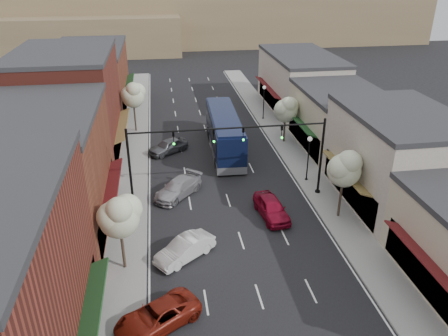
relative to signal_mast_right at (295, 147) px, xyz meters
name	(u,v)px	position (x,y,z in m)	size (l,w,h in m)	color
ground	(246,257)	(-5.62, -8.00, -4.62)	(160.00, 160.00, 0.00)	black
sidewalk_left	(133,156)	(-14.02, 10.50, -4.55)	(2.80, 73.00, 0.15)	gray
sidewalk_right	(288,147)	(2.78, 10.50, -4.55)	(2.80, 73.00, 0.15)	gray
curb_left	(147,155)	(-12.62, 10.50, -4.55)	(0.25, 73.00, 0.17)	gray
curb_right	(276,148)	(1.38, 10.50, -4.55)	(0.25, 73.00, 0.17)	gray
bldg_left_midnear	(40,173)	(-19.85, -2.00, 0.03)	(10.14, 14.10, 9.40)	brown
bldg_left_midfar	(70,106)	(-19.86, 12.00, 0.78)	(10.14, 14.10, 10.90)	maroon
bldg_left_far	(91,79)	(-19.84, 28.00, -0.46)	(10.14, 18.10, 8.40)	brown
bldg_right_midnear	(396,159)	(8.10, -2.00, -0.72)	(9.14, 12.10, 7.90)	beige
bldg_right_midfar	(339,119)	(8.08, 10.00, -1.46)	(9.14, 12.10, 6.40)	#B6AD91
bldg_right_far	(300,82)	(8.09, 24.00, -0.96)	(9.14, 16.10, 7.40)	beige
hill_far	(175,16)	(-5.62, 82.00, 1.38)	(120.00, 30.00, 12.00)	#7A6647
hill_near	(63,34)	(-30.62, 70.00, -0.62)	(50.00, 20.00, 8.00)	#7A6647
signal_mast_right	(295,147)	(0.00, 0.00, 0.00)	(8.22, 0.46, 7.00)	black
signal_mast_left	(159,155)	(-11.24, 0.00, 0.00)	(8.22, 0.46, 7.00)	black
tree_right_near	(345,167)	(2.73, -4.05, -0.17)	(2.85, 2.65, 5.95)	#47382B
tree_right_far	(286,109)	(2.73, 11.95, -0.63)	(2.85, 2.65, 5.43)	#47382B
tree_left_near	(119,215)	(-13.87, -8.05, -0.40)	(2.85, 2.65, 5.69)	#47382B
tree_left_far	(133,94)	(-13.87, 17.95, -0.02)	(2.85, 2.65, 6.13)	#47382B
lamp_post_near	(309,151)	(2.18, 2.50, -1.62)	(0.44, 0.44, 4.44)	black
lamp_post_far	(264,97)	(2.18, 20.00, -1.62)	(0.44, 0.44, 4.44)	black
coach_bus	(224,132)	(-4.30, 10.91, -2.53)	(3.37, 13.33, 4.04)	black
red_hatchback	(271,208)	(-2.62, -3.07, -3.82)	(1.90, 4.73, 1.61)	maroon
parked_car_a	(157,316)	(-11.82, -13.44, -3.93)	(2.29, 4.97, 1.38)	maroon
parked_car_b	(185,249)	(-9.85, -7.43, -3.88)	(1.57, 4.51, 1.48)	silver
parked_car_c	(178,188)	(-9.82, 1.49, -3.88)	(2.09, 5.14, 1.49)	#A8A8AD
parked_car_d	(168,146)	(-10.32, 11.05, -3.86)	(1.80, 4.48, 1.53)	#505257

